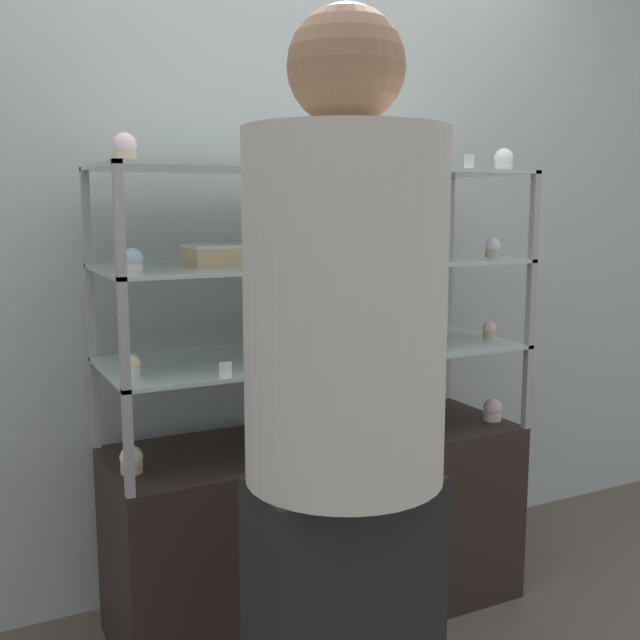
% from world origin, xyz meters
% --- Properties ---
extents(ground_plane, '(20.00, 20.00, 0.00)m').
position_xyz_m(ground_plane, '(0.00, 0.00, 0.00)').
color(ground_plane, brown).
extents(back_wall, '(8.00, 0.05, 2.60)m').
position_xyz_m(back_wall, '(0.00, 0.39, 1.30)').
color(back_wall, '#A8B2AD').
rests_on(back_wall, ground_plane).
extents(display_base, '(1.38, 0.48, 0.62)m').
position_xyz_m(display_base, '(0.00, 0.00, 0.31)').
color(display_base, black).
rests_on(display_base, ground_plane).
extents(display_riser_lower, '(1.38, 0.48, 0.29)m').
position_xyz_m(display_riser_lower, '(0.00, 0.00, 0.90)').
color(display_riser_lower, '#99999E').
rests_on(display_riser_lower, display_base).
extents(display_riser_middle, '(1.38, 0.48, 0.29)m').
position_xyz_m(display_riser_middle, '(0.00, 0.00, 1.19)').
color(display_riser_middle, '#99999E').
rests_on(display_riser_middle, display_riser_lower).
extents(display_riser_upper, '(1.38, 0.48, 0.29)m').
position_xyz_m(display_riser_upper, '(0.00, 0.00, 1.48)').
color(display_riser_upper, '#99999E').
rests_on(display_riser_upper, display_riser_middle).
extents(layer_cake_centerpiece, '(0.20, 0.20, 0.11)m').
position_xyz_m(layer_cake_centerpiece, '(0.10, 0.06, 0.97)').
color(layer_cake_centerpiece, '#DBBC84').
rests_on(layer_cake_centerpiece, display_riser_lower).
extents(sheet_cake_frosted, '(0.20, 0.17, 0.06)m').
position_xyz_m(sheet_cake_frosted, '(-0.32, 0.04, 1.24)').
color(sheet_cake_frosted, '#DBBC84').
rests_on(sheet_cake_frosted, display_riser_middle).
extents(cupcake_0, '(0.07, 0.07, 0.08)m').
position_xyz_m(cupcake_0, '(-0.63, -0.05, 0.66)').
color(cupcake_0, '#CCB28C').
rests_on(cupcake_0, display_base).
extents(cupcake_1, '(0.07, 0.07, 0.08)m').
position_xyz_m(cupcake_1, '(-0.01, -0.06, 0.66)').
color(cupcake_1, white).
rests_on(cupcake_1, display_base).
extents(cupcake_2, '(0.07, 0.07, 0.08)m').
position_xyz_m(cupcake_2, '(0.64, -0.10, 0.66)').
color(cupcake_2, beige).
rests_on(cupcake_2, display_base).
extents(price_tag_0, '(0.04, 0.00, 0.04)m').
position_xyz_m(price_tag_0, '(0.19, -0.22, 0.64)').
color(price_tag_0, white).
rests_on(price_tag_0, display_base).
extents(cupcake_3, '(0.05, 0.05, 0.06)m').
position_xyz_m(cupcake_3, '(-0.63, -0.09, 0.94)').
color(cupcake_3, white).
rests_on(cupcake_3, display_riser_lower).
extents(cupcake_4, '(0.05, 0.05, 0.06)m').
position_xyz_m(cupcake_4, '(0.65, -0.06, 0.94)').
color(cupcake_4, '#CCB28C').
rests_on(cupcake_4, display_riser_lower).
extents(price_tag_1, '(0.04, 0.00, 0.04)m').
position_xyz_m(price_tag_1, '(-0.40, -0.22, 0.94)').
color(price_tag_1, white).
rests_on(price_tag_1, display_riser_lower).
extents(cupcake_5, '(0.05, 0.05, 0.07)m').
position_xyz_m(cupcake_5, '(-0.62, -0.12, 1.24)').
color(cupcake_5, beige).
rests_on(cupcake_5, display_riser_middle).
extents(cupcake_6, '(0.05, 0.05, 0.07)m').
position_xyz_m(cupcake_6, '(0.22, -0.12, 1.24)').
color(cupcake_6, beige).
rests_on(cupcake_6, display_riser_middle).
extents(cupcake_7, '(0.05, 0.05, 0.07)m').
position_xyz_m(cupcake_7, '(0.65, -0.06, 1.24)').
color(cupcake_7, '#CCB28C').
rests_on(cupcake_7, display_riser_middle).
extents(price_tag_2, '(0.04, 0.00, 0.04)m').
position_xyz_m(price_tag_2, '(0.24, -0.22, 1.23)').
color(price_tag_2, white).
rests_on(price_tag_2, display_riser_middle).
extents(cupcake_8, '(0.06, 0.06, 0.08)m').
position_xyz_m(cupcake_8, '(-0.63, -0.10, 1.53)').
color(cupcake_8, '#CCB28C').
rests_on(cupcake_8, display_riser_upper).
extents(cupcake_9, '(0.06, 0.06, 0.08)m').
position_xyz_m(cupcake_9, '(-0.22, -0.07, 1.53)').
color(cupcake_9, '#CCB28C').
rests_on(cupcake_9, display_riser_upper).
extents(cupcake_10, '(0.06, 0.06, 0.08)m').
position_xyz_m(cupcake_10, '(0.21, -0.06, 1.53)').
color(cupcake_10, '#CCB28C').
rests_on(cupcake_10, display_riser_upper).
extents(cupcake_11, '(0.06, 0.06, 0.08)m').
position_xyz_m(cupcake_11, '(0.63, -0.12, 1.53)').
color(cupcake_11, beige).
rests_on(cupcake_11, display_riser_upper).
extents(price_tag_3, '(0.04, 0.00, 0.04)m').
position_xyz_m(price_tag_3, '(0.41, -0.22, 1.52)').
color(price_tag_3, white).
rests_on(price_tag_3, display_riser_upper).
extents(donut_glazed, '(0.12, 0.12, 0.03)m').
position_xyz_m(donut_glazed, '(0.34, 0.03, 1.51)').
color(donut_glazed, '#EFE5CC').
rests_on(donut_glazed, display_riser_upper).
extents(customer_figure, '(0.41, 0.41, 1.76)m').
position_xyz_m(customer_figure, '(-0.36, -0.82, 0.94)').
color(customer_figure, black).
rests_on(customer_figure, ground_plane).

